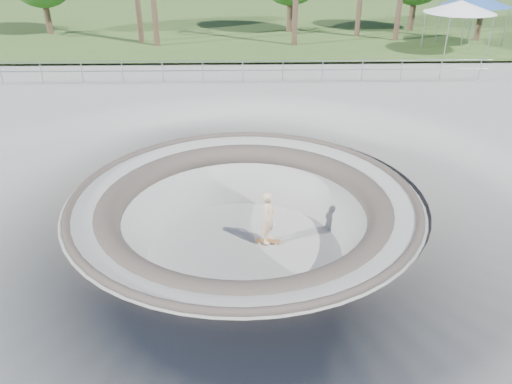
# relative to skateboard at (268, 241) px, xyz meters

# --- Properties ---
(ground) EXTENTS (180.00, 180.00, 0.00)m
(ground) POSITION_rel_skateboard_xyz_m (-0.74, -0.40, 1.84)
(ground) COLOR #A2A19D
(ground) RESTS_ON ground
(skate_bowl) EXTENTS (14.00, 14.00, 4.10)m
(skate_bowl) POSITION_rel_skateboard_xyz_m (-0.74, -0.40, 0.01)
(skate_bowl) COLOR #A2A19D
(skate_bowl) RESTS_ON ground
(grass_strip) EXTENTS (180.00, 36.00, 0.12)m
(grass_strip) POSITION_rel_skateboard_xyz_m (-0.74, 33.60, 2.06)
(grass_strip) COLOR #3F5D25
(grass_strip) RESTS_ON ground
(distant_hills) EXTENTS (103.20, 45.00, 28.60)m
(distant_hills) POSITION_rel_skateboard_xyz_m (3.04, 56.77, -5.18)
(distant_hills) COLOR olive
(distant_hills) RESTS_ON ground
(safety_railing) EXTENTS (25.00, 0.06, 1.03)m
(safety_railing) POSITION_rel_skateboard_xyz_m (-0.74, 11.60, 2.53)
(safety_railing) COLOR #919399
(safety_railing) RESTS_ON ground
(skateboard) EXTENTS (0.81, 0.33, 0.08)m
(skateboard) POSITION_rel_skateboard_xyz_m (0.00, 0.00, 0.00)
(skateboard) COLOR #9A693D
(skateboard) RESTS_ON ground
(skater) EXTENTS (0.59, 0.73, 1.72)m
(skater) POSITION_rel_skateboard_xyz_m (0.00, -0.00, 0.88)
(skater) COLOR beige
(skater) RESTS_ON skateboard
(canopy_white) EXTENTS (5.83, 5.83, 2.99)m
(canopy_white) POSITION_rel_skateboard_xyz_m (12.20, 17.60, 4.73)
(canopy_white) COLOR #919399
(canopy_white) RESTS_ON ground
(canopy_blue) EXTENTS (5.65, 5.65, 3.09)m
(canopy_blue) POSITION_rel_skateboard_xyz_m (14.15, 20.06, 4.82)
(canopy_blue) COLOR #919399
(canopy_blue) RESTS_ON ground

